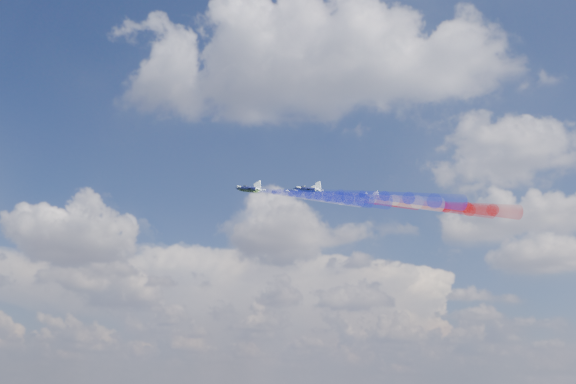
# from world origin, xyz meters

# --- Properties ---
(jet_lead) EXTENTS (13.34, 12.78, 6.23)m
(jet_lead) POSITION_xyz_m (1.22, -10.42, 145.63)
(jet_lead) COLOR black
(trail_lead) EXTENTS (33.61, 24.78, 14.28)m
(trail_lead) POSITION_xyz_m (20.33, -23.48, 139.06)
(trail_lead) COLOR white
(jet_inner_left) EXTENTS (13.34, 12.78, 6.23)m
(jet_inner_left) POSITION_xyz_m (4.61, -24.59, 141.36)
(jet_inner_left) COLOR black
(trail_inner_left) EXTENTS (33.61, 24.78, 14.28)m
(trail_inner_left) POSITION_xyz_m (23.72, -37.65, 134.79)
(trail_inner_left) COLOR #1C26EE
(jet_inner_right) EXTENTS (13.34, 12.78, 6.23)m
(jet_inner_right) POSITION_xyz_m (14.82, -9.59, 144.37)
(jet_inner_right) COLOR black
(trail_inner_right) EXTENTS (33.61, 24.78, 14.28)m
(trail_inner_right) POSITION_xyz_m (33.93, -22.65, 137.80)
(trail_inner_right) COLOR red
(jet_outer_left) EXTENTS (13.34, 12.78, 6.23)m
(jet_outer_left) POSITION_xyz_m (9.29, -40.10, 136.66)
(jet_outer_left) COLOR black
(trail_outer_left) EXTENTS (33.61, 24.78, 14.28)m
(trail_outer_left) POSITION_xyz_m (28.40, -53.16, 130.09)
(trail_outer_left) COLOR #1C26EE
(jet_center_third) EXTENTS (13.34, 12.78, 6.23)m
(jet_center_third) POSITION_xyz_m (19.93, -22.79, 140.19)
(jet_center_third) COLOR black
(trail_center_third) EXTENTS (33.61, 24.78, 14.28)m
(trail_center_third) POSITION_xyz_m (39.04, -35.85, 133.62)
(trail_center_third) COLOR white
(jet_outer_right) EXTENTS (13.34, 12.78, 6.23)m
(jet_outer_right) POSITION_xyz_m (32.26, -8.75, 141.56)
(jet_outer_right) COLOR black
(trail_outer_right) EXTENTS (33.61, 24.78, 14.28)m
(trail_outer_right) POSITION_xyz_m (51.38, -21.81, 134.99)
(trail_outer_right) COLOR red
(jet_rear_left) EXTENTS (13.34, 12.78, 6.23)m
(jet_rear_left) POSITION_xyz_m (23.65, -38.58, 136.01)
(jet_rear_left) COLOR black
(trail_rear_left) EXTENTS (33.61, 24.78, 14.28)m
(trail_rear_left) POSITION_xyz_m (42.76, -51.64, 129.44)
(trail_rear_left) COLOR #1C26EE
(jet_rear_right) EXTENTS (13.34, 12.78, 6.23)m
(jet_rear_right) POSITION_xyz_m (36.25, -22.29, 137.62)
(jet_rear_right) COLOR black
(trail_rear_right) EXTENTS (33.61, 24.78, 14.28)m
(trail_rear_right) POSITION_xyz_m (55.36, -35.35, 131.05)
(trail_rear_right) COLOR red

